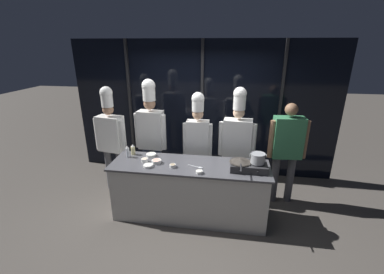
{
  "coord_description": "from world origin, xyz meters",
  "views": [
    {
      "loc": [
        0.57,
        -3.43,
        2.59
      ],
      "look_at": [
        0.0,
        0.25,
        1.24
      ],
      "focal_mm": 24.0,
      "sensor_mm": 36.0,
      "label": 1
    }
  ],
  "objects_px": {
    "prep_bowl_mushrooms": "(173,166)",
    "chef_sous": "(151,128)",
    "prep_bowl_rice": "(148,165)",
    "prep_bowl_garlic": "(199,172)",
    "serving_spoon_slotted": "(198,167)",
    "chef_line": "(198,137)",
    "portable_stove": "(248,166)",
    "squeeze_bottle_oil": "(133,150)",
    "prep_bowl_shrimp": "(156,161)",
    "chef_head": "(111,134)",
    "prep_bowl_bean_sprouts": "(151,155)",
    "squeeze_bottle_clear": "(128,152)",
    "frying_pan": "(240,160)",
    "person_guest": "(287,145)",
    "chef_pastry": "(237,138)",
    "stock_pot": "(258,158)",
    "prep_bowl_chicken": "(145,160)"
  },
  "relations": [
    {
      "from": "prep_bowl_mushrooms",
      "to": "chef_sous",
      "type": "bearing_deg",
      "value": 125.22
    },
    {
      "from": "prep_bowl_rice",
      "to": "prep_bowl_garlic",
      "type": "relative_size",
      "value": 1.49
    },
    {
      "from": "serving_spoon_slotted",
      "to": "chef_line",
      "type": "distance_m",
      "value": 0.73
    },
    {
      "from": "portable_stove",
      "to": "squeeze_bottle_oil",
      "type": "height_order",
      "value": "squeeze_bottle_oil"
    },
    {
      "from": "prep_bowl_garlic",
      "to": "prep_bowl_shrimp",
      "type": "bearing_deg",
      "value": 161.3
    },
    {
      "from": "serving_spoon_slotted",
      "to": "chef_head",
      "type": "height_order",
      "value": "chef_head"
    },
    {
      "from": "prep_bowl_bean_sprouts",
      "to": "prep_bowl_garlic",
      "type": "bearing_deg",
      "value": -28.43
    },
    {
      "from": "prep_bowl_garlic",
      "to": "chef_line",
      "type": "bearing_deg",
      "value": 99.08
    },
    {
      "from": "squeeze_bottle_clear",
      "to": "prep_bowl_mushrooms",
      "type": "height_order",
      "value": "squeeze_bottle_clear"
    },
    {
      "from": "squeeze_bottle_clear",
      "to": "prep_bowl_shrimp",
      "type": "relative_size",
      "value": 1.31
    },
    {
      "from": "frying_pan",
      "to": "prep_bowl_mushrooms",
      "type": "xyz_separation_m",
      "value": [
        -0.98,
        -0.08,
        -0.12
      ]
    },
    {
      "from": "chef_line",
      "to": "person_guest",
      "type": "relative_size",
      "value": 1.08
    },
    {
      "from": "squeeze_bottle_oil",
      "to": "chef_line",
      "type": "distance_m",
      "value": 1.09
    },
    {
      "from": "portable_stove",
      "to": "prep_bowl_bean_sprouts",
      "type": "relative_size",
      "value": 3.2
    },
    {
      "from": "chef_head",
      "to": "chef_pastry",
      "type": "xyz_separation_m",
      "value": [
        2.21,
        0.1,
        0.0
      ]
    },
    {
      "from": "frying_pan",
      "to": "prep_bowl_rice",
      "type": "relative_size",
      "value": 3.74
    },
    {
      "from": "portable_stove",
      "to": "prep_bowl_garlic",
      "type": "bearing_deg",
      "value": -162.62
    },
    {
      "from": "frying_pan",
      "to": "prep_bowl_bean_sprouts",
      "type": "xyz_separation_m",
      "value": [
        -1.4,
        0.24,
        -0.11
      ]
    },
    {
      "from": "squeeze_bottle_oil",
      "to": "prep_bowl_shrimp",
      "type": "relative_size",
      "value": 1.18
    },
    {
      "from": "stock_pot",
      "to": "squeeze_bottle_clear",
      "type": "bearing_deg",
      "value": 175.16
    },
    {
      "from": "frying_pan",
      "to": "serving_spoon_slotted",
      "type": "relative_size",
      "value": 2.26
    },
    {
      "from": "squeeze_bottle_clear",
      "to": "person_guest",
      "type": "bearing_deg",
      "value": 11.52
    },
    {
      "from": "squeeze_bottle_clear",
      "to": "prep_bowl_mushrooms",
      "type": "xyz_separation_m",
      "value": [
        0.79,
        -0.25,
        -0.07
      ]
    },
    {
      "from": "chef_sous",
      "to": "chef_pastry",
      "type": "xyz_separation_m",
      "value": [
        1.5,
        0.01,
        -0.1
      ]
    },
    {
      "from": "stock_pot",
      "to": "chef_pastry",
      "type": "bearing_deg",
      "value": 110.83
    },
    {
      "from": "chef_pastry",
      "to": "chef_sous",
      "type": "bearing_deg",
      "value": 4.58
    },
    {
      "from": "prep_bowl_rice",
      "to": "chef_line",
      "type": "height_order",
      "value": "chef_line"
    },
    {
      "from": "chef_pastry",
      "to": "prep_bowl_bean_sprouts",
      "type": "bearing_deg",
      "value": 24.0
    },
    {
      "from": "prep_bowl_shrimp",
      "to": "prep_bowl_garlic",
      "type": "relative_size",
      "value": 1.53
    },
    {
      "from": "portable_stove",
      "to": "chef_pastry",
      "type": "height_order",
      "value": "chef_pastry"
    },
    {
      "from": "portable_stove",
      "to": "prep_bowl_garlic",
      "type": "height_order",
      "value": "portable_stove"
    },
    {
      "from": "prep_bowl_garlic",
      "to": "squeeze_bottle_oil",
      "type": "bearing_deg",
      "value": 156.87
    },
    {
      "from": "frying_pan",
      "to": "chef_sous",
      "type": "height_order",
      "value": "chef_sous"
    },
    {
      "from": "frying_pan",
      "to": "prep_bowl_chicken",
      "type": "height_order",
      "value": "frying_pan"
    },
    {
      "from": "squeeze_bottle_clear",
      "to": "person_guest",
      "type": "height_order",
      "value": "person_guest"
    },
    {
      "from": "prep_bowl_bean_sprouts",
      "to": "person_guest",
      "type": "bearing_deg",
      "value": 11.65
    },
    {
      "from": "prep_bowl_rice",
      "to": "chef_head",
      "type": "height_order",
      "value": "chef_head"
    },
    {
      "from": "prep_bowl_shrimp",
      "to": "prep_bowl_rice",
      "type": "distance_m",
      "value": 0.17
    },
    {
      "from": "prep_bowl_chicken",
      "to": "frying_pan",
      "type": "bearing_deg",
      "value": -1.36
    },
    {
      "from": "prep_bowl_rice",
      "to": "prep_bowl_bean_sprouts",
      "type": "distance_m",
      "value": 0.37
    },
    {
      "from": "portable_stove",
      "to": "chef_line",
      "type": "relative_size",
      "value": 0.28
    },
    {
      "from": "squeeze_bottle_oil",
      "to": "prep_bowl_chicken",
      "type": "distance_m",
      "value": 0.37
    },
    {
      "from": "prep_bowl_mushrooms",
      "to": "serving_spoon_slotted",
      "type": "bearing_deg",
      "value": 6.45
    },
    {
      "from": "chef_head",
      "to": "person_guest",
      "type": "height_order",
      "value": "chef_head"
    },
    {
      "from": "frying_pan",
      "to": "prep_bowl_chicken",
      "type": "bearing_deg",
      "value": 178.64
    },
    {
      "from": "stock_pot",
      "to": "prep_bowl_garlic",
      "type": "relative_size",
      "value": 2.38
    },
    {
      "from": "prep_bowl_shrimp",
      "to": "chef_sous",
      "type": "distance_m",
      "value": 0.81
    },
    {
      "from": "stock_pot",
      "to": "prep_bowl_chicken",
      "type": "height_order",
      "value": "stock_pot"
    },
    {
      "from": "prep_bowl_shrimp",
      "to": "prep_bowl_chicken",
      "type": "height_order",
      "value": "prep_bowl_chicken"
    },
    {
      "from": "frying_pan",
      "to": "serving_spoon_slotted",
      "type": "height_order",
      "value": "frying_pan"
    }
  ]
}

